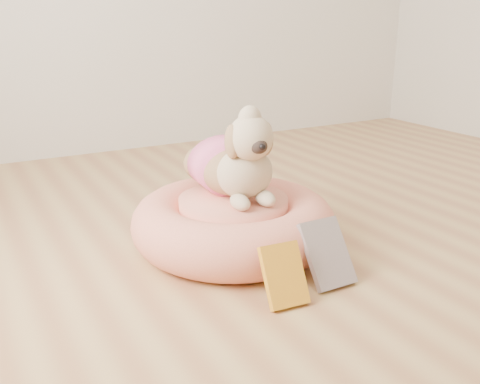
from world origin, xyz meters
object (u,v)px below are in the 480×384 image
dog (234,147)px  pet_bed (233,223)px  book_yellow (284,275)px  book_white (327,253)px

dog → pet_bed: bearing=-116.8°
dog → book_yellow: dog is taller
book_yellow → book_white: (0.19, 0.04, 0.01)m
book_white → book_yellow: bearing=-167.8°
book_yellow → dog: bearing=84.6°
pet_bed → dog: (0.02, 0.03, 0.28)m
book_yellow → book_white: book_white is taller
pet_bed → book_white: book_white is taller
pet_bed → book_yellow: 0.44m
book_yellow → book_white: size_ratio=0.85×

